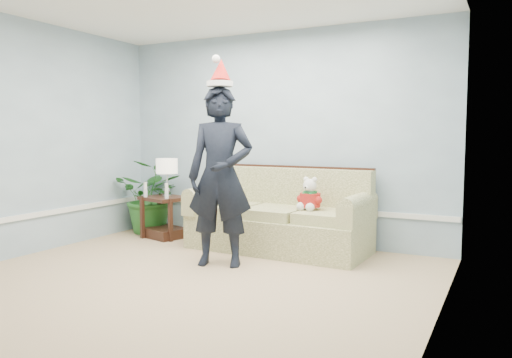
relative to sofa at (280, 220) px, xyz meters
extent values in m
cube|color=tan|center=(-0.24, -2.05, -0.36)|extent=(4.50, 5.00, 0.02)
cube|color=#A1BDCE|center=(-0.24, 0.46, 1.00)|extent=(4.50, 0.02, 2.70)
cube|color=#A1BDCE|center=(2.02, -2.05, 1.00)|extent=(0.02, 5.00, 2.70)
cube|color=white|center=(-0.24, 0.43, 0.10)|extent=(4.48, 0.03, 0.06)
cube|color=brown|center=(0.00, -0.06, -0.15)|extent=(2.17, 1.01, 0.41)
cube|color=brown|center=(-0.66, -0.11, 0.11)|extent=(0.66, 0.76, 0.12)
cube|color=brown|center=(0.00, -0.11, 0.11)|extent=(0.66, 0.76, 0.12)
cube|color=brown|center=(0.66, -0.11, 0.11)|extent=(0.66, 0.76, 0.12)
cube|color=brown|center=(0.00, 0.28, 0.34)|extent=(2.14, 0.30, 0.57)
cube|color=black|center=(0.00, 0.35, 0.62)|extent=(2.13, 0.16, 0.05)
cube|color=brown|center=(-0.97, -0.06, 0.17)|extent=(0.22, 0.92, 0.24)
cube|color=brown|center=(0.97, -0.06, 0.17)|extent=(0.22, 0.92, 0.24)
cube|color=#3C1E16|center=(-1.68, -0.06, 0.18)|extent=(0.69, 0.63, 0.05)
cube|color=#3C1E16|center=(-1.68, -0.06, -0.29)|extent=(0.62, 0.56, 0.13)
cube|color=#3C1E16|center=(-1.91, -0.24, -0.08)|extent=(0.06, 0.06, 0.56)
cube|color=#3C1E16|center=(-1.45, -0.24, -0.08)|extent=(0.06, 0.06, 0.56)
cube|color=#3C1E16|center=(-1.91, 0.13, -0.08)|extent=(0.06, 0.06, 0.56)
cube|color=#3C1E16|center=(-1.45, 0.13, -0.08)|extent=(0.06, 0.06, 0.56)
cylinder|color=silver|center=(-1.63, -0.06, 0.22)|extent=(0.13, 0.13, 0.03)
sphere|color=silver|center=(-1.63, -0.06, 0.29)|extent=(0.08, 0.08, 0.08)
cylinder|color=silver|center=(-1.63, -0.06, 0.42)|extent=(0.02, 0.02, 0.29)
cylinder|color=beige|center=(-1.63, -0.06, 0.62)|extent=(0.29, 0.29, 0.20)
cylinder|color=silver|center=(-1.87, -0.22, 0.26)|extent=(0.05, 0.05, 0.11)
cylinder|color=white|center=(-1.87, -0.22, 0.36)|extent=(0.04, 0.04, 0.09)
cylinder|color=silver|center=(-1.52, -0.22, 0.26)|extent=(0.05, 0.05, 0.11)
cylinder|color=white|center=(-1.52, -0.22, 0.36)|extent=(0.04, 0.04, 0.09)
imported|color=#236122|center=(-2.04, 0.13, 0.17)|extent=(1.11, 1.02, 1.04)
imported|color=black|center=(-0.26, -0.95, 0.59)|extent=(0.80, 0.64, 1.89)
cylinder|color=silver|center=(-0.26, -0.95, 1.55)|extent=(0.36, 0.36, 0.05)
cone|color=red|center=(-0.26, -0.93, 1.69)|extent=(0.33, 0.36, 0.32)
sphere|color=silver|center=(-0.26, -1.03, 1.80)|extent=(0.08, 0.08, 0.08)
sphere|color=silver|center=(0.42, -0.10, 0.28)|extent=(0.22, 0.22, 0.22)
cylinder|color=red|center=(0.42, -0.10, 0.28)|extent=(0.27, 0.27, 0.16)
cylinder|color=#166730|center=(0.42, -0.10, 0.37)|extent=(0.18, 0.18, 0.03)
sphere|color=silver|center=(0.36, -0.20, 0.21)|extent=(0.10, 0.10, 0.10)
sphere|color=silver|center=(0.48, -0.20, 0.21)|extent=(0.10, 0.10, 0.10)
sphere|color=silver|center=(0.42, -0.11, 0.45)|extent=(0.16, 0.16, 0.16)
sphere|color=black|center=(0.42, -0.20, 0.44)|extent=(0.02, 0.02, 0.02)
sphere|color=silver|center=(0.37, -0.10, 0.52)|extent=(0.06, 0.06, 0.06)
sphere|color=silver|center=(0.48, -0.10, 0.52)|extent=(0.06, 0.06, 0.06)
camera|label=1|loc=(2.45, -5.44, 1.02)|focal=35.00mm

